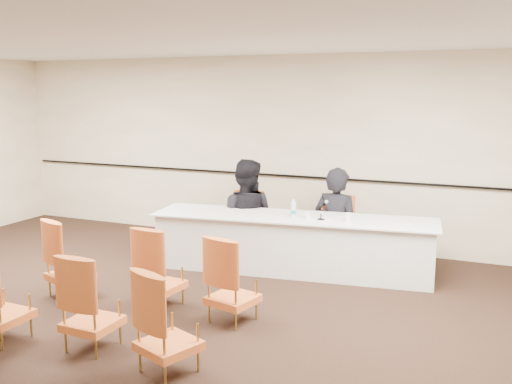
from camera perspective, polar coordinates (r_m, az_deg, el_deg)
floor at (r=6.14m, az=-12.04°, el=-13.59°), size 10.00×10.00×0.00m
ceiling at (r=5.66m, az=-13.19°, el=15.50°), size 10.00×10.00×0.00m
wall_back at (r=9.22m, az=2.15°, el=4.20°), size 10.00×0.04×3.00m
wall_rail at (r=9.23m, az=2.04°, el=1.71°), size 9.80×0.04×0.03m
panel_table at (r=7.83m, az=3.67°, el=-5.18°), size 3.92×1.38×0.77m
panelist_main at (r=8.27m, az=8.01°, el=-4.00°), size 0.75×0.55×1.88m
panelist_main_chair at (r=8.26m, az=8.02°, el=-3.80°), size 0.56×0.56×0.95m
panelist_second at (r=8.53m, az=-1.07°, el=-3.00°), size 1.02×0.85×1.89m
panelist_second_chair at (r=8.54m, az=-1.07°, el=-3.24°), size 0.56×0.56×0.95m
papers at (r=7.58m, az=6.36°, el=-2.72°), size 0.35×0.30×0.00m
microphone at (r=7.52m, az=6.53°, el=-1.86°), size 0.13×0.20×0.25m
water_bottle at (r=7.68m, az=3.76°, el=-1.63°), size 0.09×0.09×0.24m
drinking_glass at (r=7.56m, az=5.17°, el=-2.35°), size 0.08×0.08×0.10m
coffee_cup at (r=7.45m, az=9.19°, el=-2.55°), size 0.11×0.11×0.12m
aud_chair_front_left at (r=7.21m, az=-18.17°, el=-6.25°), size 0.65×0.65×0.95m
aud_chair_front_mid at (r=6.61m, az=-9.60°, el=-7.38°), size 0.55×0.55×0.95m
aud_chair_front_right at (r=6.12m, az=-2.34°, el=-8.66°), size 0.60×0.60×0.95m
aud_chair_back_left at (r=6.19m, az=-24.16°, el=-9.34°), size 0.51×0.51×0.95m
aud_chair_back_mid at (r=5.73m, az=-16.12°, el=-10.41°), size 0.51×0.51×0.95m
aud_chair_back_right at (r=5.12m, az=-8.78°, el=-12.62°), size 0.64×0.64×0.95m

